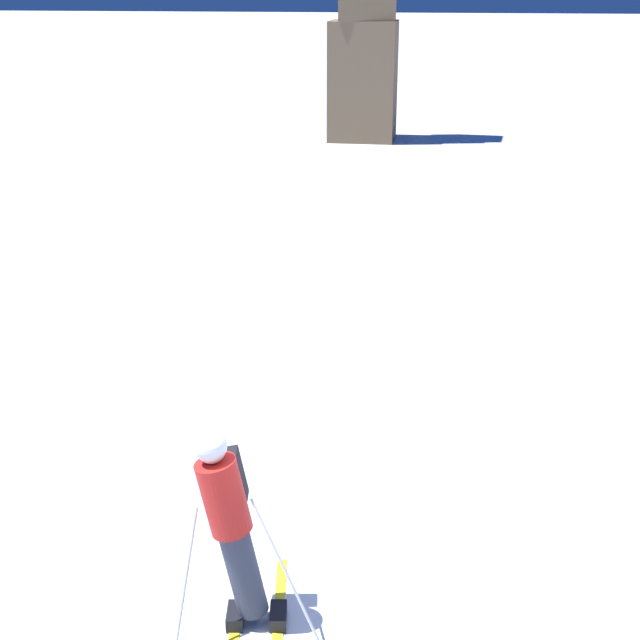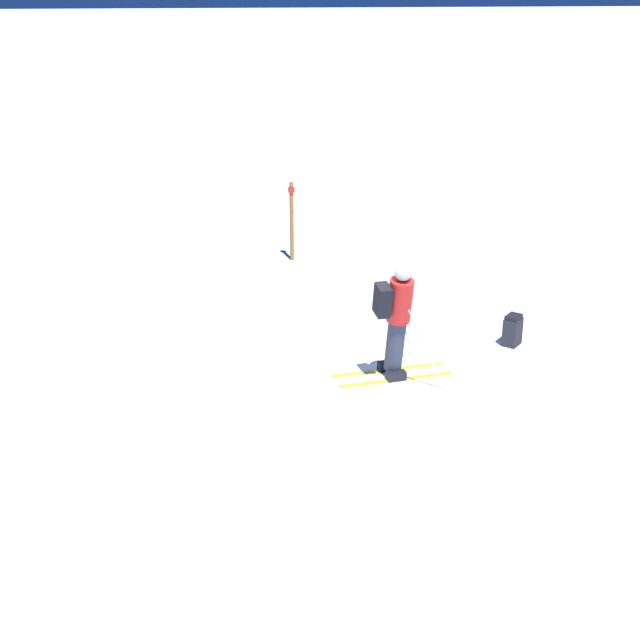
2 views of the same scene
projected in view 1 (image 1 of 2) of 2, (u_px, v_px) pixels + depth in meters
ground_plane at (291, 626)px, 7.46m from camera, size 300.00×300.00×0.00m
skier at (230, 517)px, 7.16m from camera, size 1.27×1.77×1.85m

